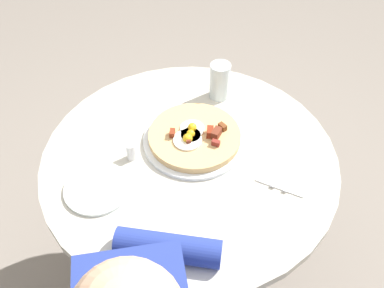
# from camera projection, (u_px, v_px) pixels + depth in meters

# --- Properties ---
(ground_plane) EXTENTS (6.00, 6.00, 0.00)m
(ground_plane) POSITION_uv_depth(u_px,v_px,m) (190.00, 273.00, 1.84)
(ground_plane) COLOR gray
(dining_table) EXTENTS (0.88, 0.88, 0.75)m
(dining_table) POSITION_uv_depth(u_px,v_px,m) (190.00, 192.00, 1.43)
(dining_table) COLOR beige
(dining_table) RESTS_ON ground_plane
(pizza_plate) EXTENTS (0.32, 0.32, 0.01)m
(pizza_plate) POSITION_uv_depth(u_px,v_px,m) (195.00, 140.00, 1.33)
(pizza_plate) COLOR white
(pizza_plate) RESTS_ON dining_table
(breakfast_pizza) EXTENTS (0.28, 0.28, 0.05)m
(breakfast_pizza) POSITION_uv_depth(u_px,v_px,m) (195.00, 136.00, 1.32)
(breakfast_pizza) COLOR tan
(breakfast_pizza) RESTS_ON pizza_plate
(bread_plate) EXTENTS (0.19, 0.19, 0.01)m
(bread_plate) POSITION_uv_depth(u_px,v_px,m) (97.00, 188.00, 1.21)
(bread_plate) COLOR silver
(bread_plate) RESTS_ON dining_table
(napkin) EXTENTS (0.22, 0.21, 0.00)m
(napkin) POSITION_uv_depth(u_px,v_px,m) (288.00, 168.00, 1.26)
(napkin) COLOR white
(napkin) RESTS_ON dining_table
(fork) EXTENTS (0.15, 0.11, 0.00)m
(fork) POSITION_uv_depth(u_px,v_px,m) (282.00, 165.00, 1.26)
(fork) COLOR silver
(fork) RESTS_ON napkin
(knife) EXTENTS (0.15, 0.11, 0.00)m
(knife) POSITION_uv_depth(u_px,v_px,m) (294.00, 169.00, 1.25)
(knife) COLOR silver
(knife) RESTS_ON napkin
(water_glass) EXTENTS (0.07, 0.07, 0.13)m
(water_glass) POSITION_uv_depth(u_px,v_px,m) (220.00, 81.00, 1.44)
(water_glass) COLOR silver
(water_glass) RESTS_ON dining_table
(salt_shaker) EXTENTS (0.03, 0.03, 0.06)m
(salt_shaker) POSITION_uv_depth(u_px,v_px,m) (131.00, 151.00, 1.27)
(salt_shaker) COLOR white
(salt_shaker) RESTS_ON dining_table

